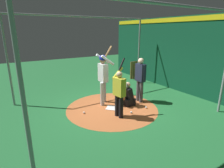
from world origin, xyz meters
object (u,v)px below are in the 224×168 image
object	(u,v)px
umpire	(140,77)
bat_rack	(137,70)
home_plate	(112,108)
baseball_1	(131,112)
visitor	(119,91)
catcher	(128,96)
baseball_0	(146,107)
baseball_2	(84,113)
batter	(103,74)

from	to	relation	value
umpire	bat_rack	world-z (taller)	umpire
home_plate	baseball_1	world-z (taller)	baseball_1
umpire	visitor	xyz separation A→B (m)	(1.49, 0.73, -0.11)
catcher	baseball_0	size ratio (longest dim) A/B	12.73
home_plate	visitor	xyz separation A→B (m)	(0.16, 0.72, 0.89)
umpire	bat_rack	size ratio (longest dim) A/B	1.71
baseball_1	bat_rack	bearing A→B (deg)	-131.12
umpire	baseball_2	size ratio (longest dim) A/B	24.26
visitor	baseball_1	size ratio (longest dim) A/B	26.39
bat_rack	baseball_0	xyz separation A→B (m)	(2.61, 3.78, -0.45)
home_plate	bat_rack	bearing A→B (deg)	-140.07
catcher	visitor	world-z (taller)	visitor
baseball_0	baseball_2	bearing A→B (deg)	-20.45
visitor	baseball_2	bearing A→B (deg)	-48.86
bat_rack	baseball_2	bearing A→B (deg)	31.92
home_plate	batter	world-z (taller)	batter
visitor	baseball_0	xyz separation A→B (m)	(-1.24, -0.02, -0.86)
home_plate	catcher	xyz separation A→B (m)	(-0.67, 0.08, 0.36)
baseball_0	bat_rack	bearing A→B (deg)	-124.57
batter	bat_rack	size ratio (longest dim) A/B	2.15
catcher	bat_rack	bearing A→B (deg)	-133.60
umpire	visitor	size ratio (longest dim) A/B	0.92
home_plate	baseball_1	xyz separation A→B (m)	(-0.34, 0.75, 0.03)
umpire	baseball_1	size ratio (longest dim) A/B	24.26
bat_rack	baseball_2	distance (m)	5.64
catcher	bat_rack	distance (m)	4.37
catcher	umpire	xyz separation A→B (m)	(-0.66, -0.09, 0.65)
visitor	baseball_2	world-z (taller)	visitor
visitor	bat_rack	size ratio (longest dim) A/B	1.86
batter	catcher	distance (m)	1.28
visitor	bat_rack	world-z (taller)	visitor
bat_rack	baseball_1	bearing A→B (deg)	48.88
catcher	baseball_1	size ratio (longest dim) A/B	12.73
umpire	bat_rack	distance (m)	3.90
batter	visitor	xyz separation A→B (m)	(0.12, 1.29, -0.30)
catcher	baseball_0	xyz separation A→B (m)	(-0.40, 0.62, -0.32)
bat_rack	baseball_1	world-z (taller)	bat_rack
baseball_2	home_plate	bearing A→B (deg)	174.41
batter	visitor	size ratio (longest dim) A/B	1.16
home_plate	catcher	bearing A→B (deg)	173.22
bat_rack	batter	bearing A→B (deg)	33.93
batter	baseball_0	distance (m)	2.06
umpire	bat_rack	bearing A→B (deg)	-127.40
batter	umpire	distance (m)	1.50
home_plate	batter	size ratio (longest dim) A/B	0.19
umpire	baseball_2	bearing A→B (deg)	-2.34
baseball_0	baseball_1	world-z (taller)	same
home_plate	visitor	world-z (taller)	visitor
baseball_0	baseball_1	size ratio (longest dim) A/B	1.00
visitor	baseball_2	xyz separation A→B (m)	(0.93, -0.82, -0.86)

